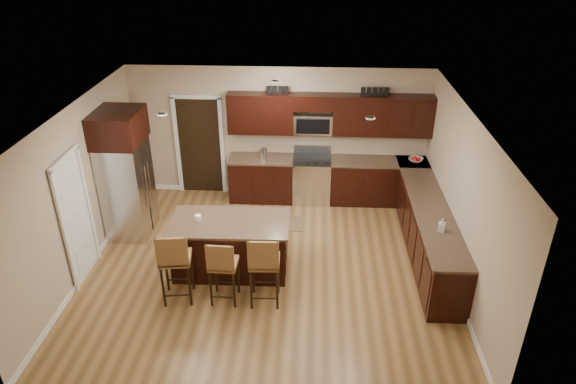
# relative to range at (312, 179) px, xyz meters

# --- Properties ---
(floor) EXTENTS (6.00, 6.00, 0.00)m
(floor) POSITION_rel_range_xyz_m (-0.68, -2.45, -0.47)
(floor) COLOR olive
(floor) RESTS_ON ground
(ceiling) EXTENTS (6.00, 6.00, 0.00)m
(ceiling) POSITION_rel_range_xyz_m (-0.68, -2.45, 2.23)
(ceiling) COLOR silver
(ceiling) RESTS_ON wall_back
(wall_back) EXTENTS (6.00, 0.00, 6.00)m
(wall_back) POSITION_rel_range_xyz_m (-0.68, 0.30, 0.88)
(wall_back) COLOR tan
(wall_back) RESTS_ON floor
(wall_left) EXTENTS (0.00, 5.50, 5.50)m
(wall_left) POSITION_rel_range_xyz_m (-3.68, -2.45, 0.88)
(wall_left) COLOR tan
(wall_left) RESTS_ON floor
(wall_right) EXTENTS (0.00, 5.50, 5.50)m
(wall_right) POSITION_rel_range_xyz_m (2.32, -2.45, 0.88)
(wall_right) COLOR tan
(wall_right) RESTS_ON floor
(base_cabinets) EXTENTS (4.02, 3.96, 0.92)m
(base_cabinets) POSITION_rel_range_xyz_m (1.22, -1.01, -0.01)
(base_cabinets) COLOR black
(base_cabinets) RESTS_ON floor
(upper_cabinets) EXTENTS (4.00, 0.33, 0.80)m
(upper_cabinets) POSITION_rel_range_xyz_m (0.36, 0.13, 1.37)
(upper_cabinets) COLOR black
(upper_cabinets) RESTS_ON wall_back
(range) EXTENTS (0.76, 0.64, 1.11)m
(range) POSITION_rel_range_xyz_m (0.00, 0.00, 0.00)
(range) COLOR silver
(range) RESTS_ON floor
(microwave) EXTENTS (0.76, 0.31, 0.40)m
(microwave) POSITION_rel_range_xyz_m (0.00, 0.15, 1.15)
(microwave) COLOR silver
(microwave) RESTS_ON upper_cabinets
(doorway) EXTENTS (0.85, 0.03, 2.06)m
(doorway) POSITION_rel_range_xyz_m (-2.33, 0.28, 0.56)
(doorway) COLOR black
(doorway) RESTS_ON floor
(pantry_door) EXTENTS (0.03, 0.80, 2.04)m
(pantry_door) POSITION_rel_range_xyz_m (-3.66, -2.75, 0.55)
(pantry_door) COLOR white
(pantry_door) RESTS_ON floor
(letter_decor) EXTENTS (2.20, 0.03, 0.15)m
(letter_decor) POSITION_rel_range_xyz_m (0.22, 0.13, 1.82)
(letter_decor) COLOR black
(letter_decor) RESTS_ON upper_cabinets
(island) EXTENTS (1.93, 1.04, 0.92)m
(island) POSITION_rel_range_xyz_m (-1.29, -2.50, -0.04)
(island) COLOR black
(island) RESTS_ON floor
(stool_left) EXTENTS (0.51, 0.51, 1.22)m
(stool_left) POSITION_rel_range_xyz_m (-1.97, -3.35, 0.29)
(stool_left) COLOR olive
(stool_left) RESTS_ON floor
(stool_mid) EXTENTS (0.42, 0.42, 1.10)m
(stool_mid) POSITION_rel_range_xyz_m (-1.27, -3.35, 0.21)
(stool_mid) COLOR olive
(stool_mid) RESTS_ON floor
(stool_right) EXTENTS (0.46, 0.46, 1.20)m
(stool_right) POSITION_rel_range_xyz_m (-0.65, -3.35, 0.28)
(stool_right) COLOR olive
(stool_right) RESTS_ON floor
(refrigerator) EXTENTS (0.79, 0.96, 2.35)m
(refrigerator) POSITION_rel_range_xyz_m (-3.30, -1.42, 0.73)
(refrigerator) COLOR silver
(refrigerator) RESTS_ON floor
(floor_mat) EXTENTS (0.85, 0.59, 0.01)m
(floor_mat) POSITION_rel_range_xyz_m (-0.54, -1.00, -0.47)
(floor_mat) COLOR brown
(floor_mat) RESTS_ON floor
(fruit_bowl) EXTENTS (0.37, 0.37, 0.07)m
(fruit_bowl) POSITION_rel_range_xyz_m (2.06, -0.00, 0.48)
(fruit_bowl) COLOR silver
(fruit_bowl) RESTS_ON base_cabinets
(soap_bottle) EXTENTS (0.12, 0.12, 0.22)m
(soap_bottle) POSITION_rel_range_xyz_m (2.02, -2.61, 0.56)
(soap_bottle) COLOR #B2B2B2
(soap_bottle) RESTS_ON base_cabinets
(canister_tall) EXTENTS (0.12, 0.12, 0.21)m
(canister_tall) POSITION_rel_range_xyz_m (-0.97, -0.00, 0.55)
(canister_tall) COLOR silver
(canister_tall) RESTS_ON base_cabinets
(canister_short) EXTENTS (0.11, 0.11, 0.16)m
(canister_short) POSITION_rel_range_xyz_m (-1.02, -0.00, 0.53)
(canister_short) COLOR silver
(canister_short) RESTS_ON base_cabinets
(island_jar) EXTENTS (0.10, 0.10, 0.10)m
(island_jar) POSITION_rel_range_xyz_m (-1.79, -2.50, 0.50)
(island_jar) COLOR white
(island_jar) RESTS_ON island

